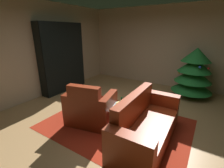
{
  "coord_description": "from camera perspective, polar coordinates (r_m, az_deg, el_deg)",
  "views": [
    {
      "loc": [
        1.47,
        -2.82,
        1.97
      ],
      "look_at": [
        -0.34,
        0.07,
        0.79
      ],
      "focal_mm": 25.27,
      "sensor_mm": 36.0,
      "label": 1
    }
  ],
  "objects": [
    {
      "name": "book_stack_on_table",
      "position": [
        3.21,
        3.3,
        -7.95
      ],
      "size": [
        0.22,
        0.18,
        0.12
      ],
      "color": "#477D58",
      "rests_on": "coffee_table"
    },
    {
      "name": "decorated_tree",
      "position": [
        5.33,
        27.44,
        3.63
      ],
      "size": [
        1.17,
        1.17,
        1.49
      ],
      "color": "brown",
      "rests_on": "ground"
    },
    {
      "name": "area_rug",
      "position": [
        3.59,
        1.55,
        -14.25
      ],
      "size": [
        3.0,
        2.21,
        0.01
      ],
      "primitive_type": "cube",
      "color": "maroon",
      "rests_on": "ground"
    },
    {
      "name": "bottle_on_table",
      "position": [
        3.04,
        3.4,
        -8.06
      ],
      "size": [
        0.07,
        0.07,
        0.31
      ],
      "color": "#115A21",
      "rests_on": "coffee_table"
    },
    {
      "name": "couch_red",
      "position": [
        3.05,
        12.08,
        -14.58
      ],
      "size": [
        0.76,
        1.88,
        0.89
      ],
      "color": "maroon",
      "rests_on": "ground"
    },
    {
      "name": "ground_plane",
      "position": [
        3.74,
        3.97,
        -12.85
      ],
      "size": [
        7.14,
        7.14,
        0.0
      ],
      "primitive_type": "plane",
      "color": "#A88151"
    },
    {
      "name": "wall_back",
      "position": [
        6.03,
        18.34,
        12.55
      ],
      "size": [
        5.78,
        0.06,
        2.78
      ],
      "primitive_type": "cube",
      "color": "tan",
      "rests_on": "ground"
    },
    {
      "name": "armchair_red",
      "position": [
        3.5,
        -7.81,
        -8.98
      ],
      "size": [
        1.12,
        0.91,
        0.95
      ],
      "color": "maroon",
      "rests_on": "ground"
    },
    {
      "name": "bookshelf_unit",
      "position": [
        5.53,
        -16.54,
        8.78
      ],
      "size": [
        0.33,
        1.62,
        2.2
      ],
      "color": "black",
      "rests_on": "ground"
    },
    {
      "name": "wall_left",
      "position": [
        5.2,
        -25.15,
        10.86
      ],
      "size": [
        0.06,
        6.07,
        2.78
      ],
      "primitive_type": "cube",
      "color": "tan",
      "rests_on": "ground"
    },
    {
      "name": "coffee_table",
      "position": [
        3.27,
        3.91,
        -9.4
      ],
      "size": [
        0.65,
        0.65,
        0.46
      ],
      "color": "black",
      "rests_on": "ground"
    }
  ]
}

